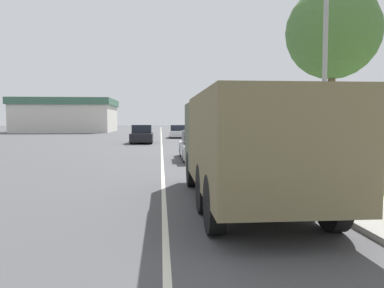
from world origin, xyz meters
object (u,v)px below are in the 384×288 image
Objects in this scene: lamp_post at (318,47)px; car_second_ahead at (142,135)px; car_third_ahead at (178,132)px; car_nearest_ahead at (198,146)px; pickup_truck at (327,145)px; military_truck at (246,142)px.

car_second_ahead is at bearing 105.60° from lamp_post.
car_second_ahead is 0.99× the size of car_third_ahead.
car_second_ahead reaches higher than car_nearest_ahead.
lamp_post is (6.26, -22.40, 3.50)m from car_second_ahead.
pickup_truck is 7.56m from lamp_post.
military_truck reaches higher than car_third_ahead.
pickup_truck is at bearing 62.57° from lamp_post.
car_nearest_ahead is 14.12m from car_second_ahead.
car_third_ahead is at bearing 90.27° from military_truck.
car_second_ahead is (-3.61, 13.65, 0.04)m from car_nearest_ahead.
military_truck is at bearing -89.35° from car_nearest_ahead.
pickup_truck reaches higher than car_second_ahead.
lamp_post is at bearing -74.40° from car_second_ahead.
military_truck is 10.58m from car_nearest_ahead.
car_nearest_ahead is (-0.12, 10.54, -0.87)m from military_truck.
military_truck is 1.07× the size of lamp_post.
car_nearest_ahead is at bearing 90.65° from military_truck.
military_truck reaches higher than pickup_truck.
car_second_ahead reaches higher than car_third_ahead.
car_nearest_ahead is 22.69m from car_third_ahead.
military_truck is 1.51× the size of car_nearest_ahead.
military_truck is 24.49m from car_second_ahead.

